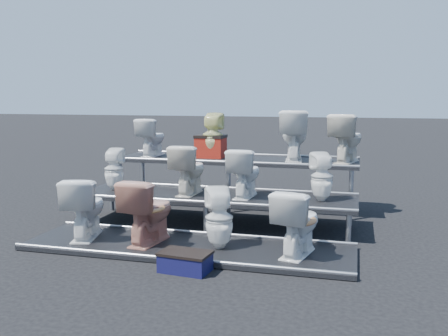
% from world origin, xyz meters
% --- Properties ---
extents(ground, '(80.00, 80.00, 0.00)m').
position_xyz_m(ground, '(0.00, 0.00, 0.00)').
color(ground, black).
rests_on(ground, ground).
extents(tier_front, '(4.20, 1.20, 0.06)m').
position_xyz_m(tier_front, '(0.00, -1.30, 0.03)').
color(tier_front, black).
rests_on(tier_front, ground).
extents(tier_mid, '(4.20, 1.20, 0.46)m').
position_xyz_m(tier_mid, '(0.00, 0.00, 0.23)').
color(tier_mid, black).
rests_on(tier_mid, ground).
extents(tier_back, '(4.20, 1.20, 0.86)m').
position_xyz_m(tier_back, '(0.00, 1.30, 0.43)').
color(tier_back, black).
rests_on(tier_back, ground).
extents(toilet_0, '(0.64, 0.90, 0.83)m').
position_xyz_m(toilet_0, '(-1.44, -1.30, 0.47)').
color(toilet_0, white).
rests_on(toilet_0, tier_front).
extents(toilet_1, '(0.57, 0.88, 0.85)m').
position_xyz_m(toilet_1, '(-0.52, -1.30, 0.48)').
color(toilet_1, tan).
rests_on(toilet_1, tier_front).
extents(toilet_2, '(0.46, 0.46, 0.76)m').
position_xyz_m(toilet_2, '(0.43, -1.30, 0.44)').
color(toilet_2, white).
rests_on(toilet_2, tier_front).
extents(toilet_3, '(0.61, 0.86, 0.80)m').
position_xyz_m(toilet_3, '(1.39, -1.30, 0.46)').
color(toilet_3, white).
rests_on(toilet_3, tier_front).
extents(toilet_4, '(0.34, 0.34, 0.66)m').
position_xyz_m(toilet_4, '(-1.67, 0.00, 0.79)').
color(toilet_4, white).
rests_on(toilet_4, tier_mid).
extents(toilet_5, '(0.44, 0.76, 0.76)m').
position_xyz_m(toilet_5, '(-0.42, 0.00, 0.84)').
color(toilet_5, silver).
rests_on(toilet_5, tier_mid).
extents(toilet_6, '(0.45, 0.74, 0.73)m').
position_xyz_m(toilet_6, '(0.46, 0.00, 0.82)').
color(toilet_6, white).
rests_on(toilet_6, tier_mid).
extents(toilet_7, '(0.41, 0.42, 0.69)m').
position_xyz_m(toilet_7, '(1.58, 0.00, 0.81)').
color(toilet_7, white).
rests_on(toilet_7, tier_mid).
extents(toilet_8, '(0.41, 0.69, 0.68)m').
position_xyz_m(toilet_8, '(-1.57, 1.30, 1.20)').
color(toilet_8, white).
rests_on(toilet_8, tier_back).
extents(toilet_9, '(0.37, 0.38, 0.79)m').
position_xyz_m(toilet_9, '(-0.41, 1.30, 1.26)').
color(toilet_9, beige).
rests_on(toilet_9, tier_back).
extents(toilet_10, '(0.56, 0.88, 0.85)m').
position_xyz_m(toilet_10, '(1.01, 1.30, 1.29)').
color(toilet_10, white).
rests_on(toilet_10, tier_back).
extents(toilet_11, '(0.63, 0.87, 0.80)m').
position_xyz_m(toilet_11, '(1.88, 1.30, 1.26)').
color(toilet_11, silver).
rests_on(toilet_11, tier_back).
extents(red_crate, '(0.50, 0.40, 0.35)m').
position_xyz_m(red_crate, '(-0.47, 1.34, 1.04)').
color(red_crate, maroon).
rests_on(red_crate, tier_back).
extents(step_stool, '(0.58, 0.38, 0.20)m').
position_xyz_m(step_stool, '(0.24, -2.05, 0.10)').
color(step_stool, '#0F0F36').
rests_on(step_stool, ground).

